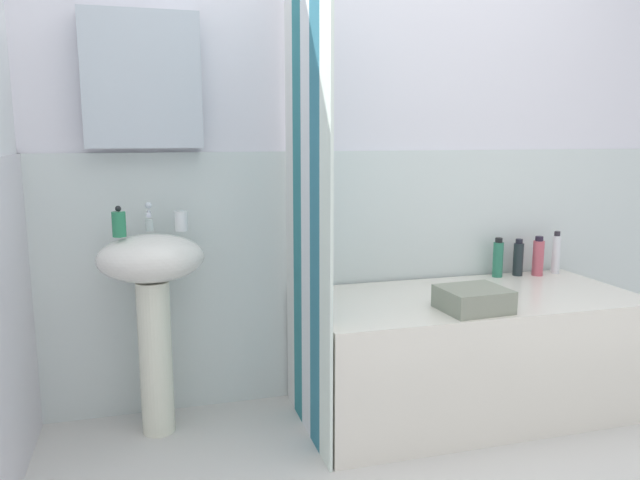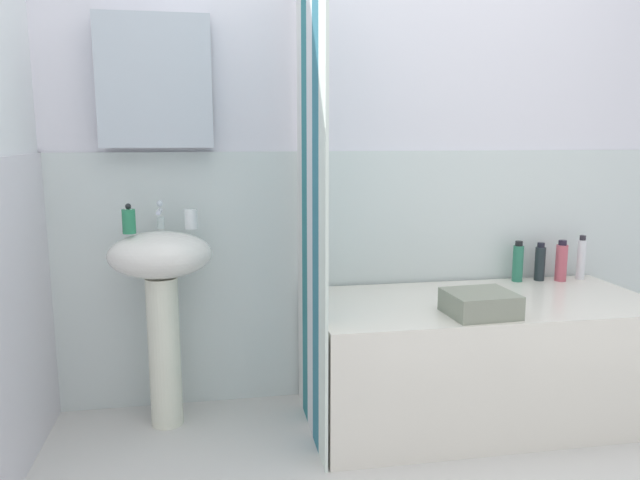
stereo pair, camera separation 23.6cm
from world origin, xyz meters
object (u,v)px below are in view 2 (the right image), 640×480
at_px(toothbrush_cup, 191,219).
at_px(bathtub, 480,358).
at_px(soap_dispenser, 129,221).
at_px(towel_folded, 480,304).
at_px(conditioner_bottle, 518,262).
at_px(sink, 162,285).
at_px(shampoo_bottle, 540,263).
at_px(body_wash_bottle, 561,262).
at_px(lotion_bottle, 581,258).

distance_m(toothbrush_cup, bathtub, 1.44).
distance_m(soap_dispenser, towel_folded, 1.49).
distance_m(soap_dispenser, conditioner_bottle, 1.87).
xyz_separation_m(toothbrush_cup, bathtub, (1.27, -0.23, -0.64)).
bearing_deg(soap_dispenser, toothbrush_cup, 19.34).
relative_size(sink, bathtub, 0.57).
xyz_separation_m(toothbrush_cup, towel_folded, (1.16, -0.45, -0.31)).
distance_m(shampoo_bottle, conditioner_bottle, 0.12).
distance_m(body_wash_bottle, towel_folded, 0.81).
xyz_separation_m(shampoo_bottle, towel_folded, (-0.55, -0.51, -0.04)).
xyz_separation_m(bathtub, towel_folded, (-0.11, -0.22, 0.32)).
bearing_deg(bathtub, shampoo_bottle, 33.87).
height_order(sink, shampoo_bottle, sink).
height_order(body_wash_bottle, towel_folded, body_wash_bottle).
bearing_deg(toothbrush_cup, shampoo_bottle, 2.15).
bearing_deg(soap_dispenser, lotion_bottle, 3.73).
relative_size(toothbrush_cup, body_wash_bottle, 0.41).
bearing_deg(shampoo_bottle, bathtub, -146.13).
bearing_deg(toothbrush_cup, towel_folded, -21.15).
bearing_deg(soap_dispenser, body_wash_bottle, 3.46).
height_order(soap_dispenser, body_wash_bottle, soap_dispenser).
relative_size(soap_dispenser, towel_folded, 0.47).
xyz_separation_m(sink, conditioner_bottle, (1.72, 0.13, 0.01)).
distance_m(sink, shampoo_bottle, 1.85).
height_order(soap_dispenser, bathtub, soap_dispenser).
height_order(sink, lotion_bottle, sink).
bearing_deg(body_wash_bottle, sink, -177.03).
relative_size(sink, towel_folded, 3.27).
height_order(soap_dispenser, toothbrush_cup, soap_dispenser).
xyz_separation_m(sink, lotion_bottle, (2.06, 0.12, 0.02)).
relative_size(toothbrush_cup, lotion_bottle, 0.38).
bearing_deg(sink, lotion_bottle, 3.29).
bearing_deg(lotion_bottle, shampoo_bottle, 177.51).
height_order(sink, bathtub, sink).
relative_size(soap_dispenser, conditioner_bottle, 0.62).
bearing_deg(soap_dispenser, towel_folded, -14.35).
height_order(bathtub, lotion_bottle, lotion_bottle).
distance_m(bathtub, towel_folded, 0.41).
height_order(conditioner_bottle, towel_folded, conditioner_bottle).
relative_size(sink, conditioner_bottle, 4.26).
height_order(bathtub, conditioner_bottle, conditioner_bottle).
distance_m(toothbrush_cup, lotion_bottle, 1.95).
bearing_deg(conditioner_bottle, shampoo_bottle, -0.23).
relative_size(bathtub, shampoo_bottle, 7.89).
height_order(soap_dispenser, towel_folded, soap_dispenser).
distance_m(sink, bathtub, 1.46).
bearing_deg(lotion_bottle, towel_folded, -147.03).
relative_size(sink, toothbrush_cup, 10.18).
height_order(sink, towel_folded, sink).
height_order(lotion_bottle, conditioner_bottle, lotion_bottle).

